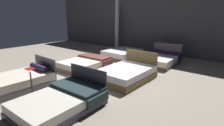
{
  "coord_description": "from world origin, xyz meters",
  "views": [
    {
      "loc": [
        4.71,
        -5.01,
        2.4
      ],
      "look_at": [
        0.38,
        0.3,
        0.49
      ],
      "focal_mm": 28.63,
      "sensor_mm": 36.0,
      "label": 1
    }
  ],
  "objects_px": {
    "bed_0": "(19,81)",
    "bed_5": "(160,59)",
    "bed_3": "(126,74)",
    "bed_4": "(123,54)",
    "price_sign": "(32,88)",
    "bed_2": "(85,64)",
    "support_pillar": "(117,23)",
    "bed_1": "(62,101)"
  },
  "relations": [
    {
      "from": "bed_2",
      "to": "bed_3",
      "type": "distance_m",
      "value": 2.29
    },
    {
      "from": "bed_2",
      "to": "support_pillar",
      "type": "relative_size",
      "value": 0.6
    },
    {
      "from": "bed_4",
      "to": "bed_1",
      "type": "bearing_deg",
      "value": -68.0
    },
    {
      "from": "bed_5",
      "to": "support_pillar",
      "type": "distance_m",
      "value": 4.61
    },
    {
      "from": "bed_0",
      "to": "bed_4",
      "type": "bearing_deg",
      "value": 91.57
    },
    {
      "from": "bed_2",
      "to": "bed_0",
      "type": "bearing_deg",
      "value": -91.99
    },
    {
      "from": "bed_2",
      "to": "support_pillar",
      "type": "xyz_separation_m",
      "value": [
        -1.73,
        4.57,
        1.55
      ]
    },
    {
      "from": "bed_1",
      "to": "support_pillar",
      "type": "xyz_separation_m",
      "value": [
        -3.97,
        7.45,
        1.53
      ]
    },
    {
      "from": "bed_1",
      "to": "support_pillar",
      "type": "relative_size",
      "value": 0.63
    },
    {
      "from": "bed_1",
      "to": "bed_5",
      "type": "bearing_deg",
      "value": 87.67
    },
    {
      "from": "bed_3",
      "to": "support_pillar",
      "type": "bearing_deg",
      "value": 131.58
    },
    {
      "from": "price_sign",
      "to": "support_pillar",
      "type": "distance_m",
      "value": 8.3
    },
    {
      "from": "bed_5",
      "to": "price_sign",
      "type": "bearing_deg",
      "value": -102.9
    },
    {
      "from": "bed_1",
      "to": "bed_4",
      "type": "xyz_separation_m",
      "value": [
        -2.2,
        5.7,
        -0.03
      ]
    },
    {
      "from": "bed_0",
      "to": "bed_5",
      "type": "bearing_deg",
      "value": 70.65
    },
    {
      "from": "bed_2",
      "to": "price_sign",
      "type": "relative_size",
      "value": 2.24
    },
    {
      "from": "bed_5",
      "to": "bed_1",
      "type": "bearing_deg",
      "value": -92.62
    },
    {
      "from": "bed_3",
      "to": "support_pillar",
      "type": "relative_size",
      "value": 0.61
    },
    {
      "from": "price_sign",
      "to": "bed_3",
      "type": "bearing_deg",
      "value": 69.33
    },
    {
      "from": "bed_4",
      "to": "support_pillar",
      "type": "bearing_deg",
      "value": 136.21
    },
    {
      "from": "bed_1",
      "to": "bed_3",
      "type": "xyz_separation_m",
      "value": [
        0.06,
        2.83,
        0.01
      ]
    },
    {
      "from": "bed_4",
      "to": "support_pillar",
      "type": "relative_size",
      "value": 0.59
    },
    {
      "from": "bed_1",
      "to": "bed_3",
      "type": "relative_size",
      "value": 1.03
    },
    {
      "from": "bed_5",
      "to": "support_pillar",
      "type": "bearing_deg",
      "value": 154.63
    },
    {
      "from": "bed_3",
      "to": "bed_5",
      "type": "distance_m",
      "value": 2.92
    },
    {
      "from": "bed_0",
      "to": "bed_5",
      "type": "relative_size",
      "value": 0.95
    },
    {
      "from": "bed_4",
      "to": "bed_5",
      "type": "bearing_deg",
      "value": 2.07
    },
    {
      "from": "support_pillar",
      "to": "bed_2",
      "type": "bearing_deg",
      "value": -69.23
    },
    {
      "from": "bed_2",
      "to": "bed_5",
      "type": "distance_m",
      "value": 3.65
    },
    {
      "from": "bed_1",
      "to": "support_pillar",
      "type": "bearing_deg",
      "value": 116.05
    },
    {
      "from": "bed_4",
      "to": "price_sign",
      "type": "bearing_deg",
      "value": -78.38
    },
    {
      "from": "support_pillar",
      "to": "price_sign",
      "type": "bearing_deg",
      "value": -69.36
    },
    {
      "from": "bed_2",
      "to": "price_sign",
      "type": "distance_m",
      "value": 3.29
    },
    {
      "from": "bed_0",
      "to": "bed_2",
      "type": "relative_size",
      "value": 1.01
    },
    {
      "from": "bed_2",
      "to": "bed_3",
      "type": "xyz_separation_m",
      "value": [
        2.29,
        -0.05,
        0.03
      ]
    },
    {
      "from": "bed_5",
      "to": "bed_0",
      "type": "bearing_deg",
      "value": -113.66
    },
    {
      "from": "bed_3",
      "to": "bed_5",
      "type": "height_order",
      "value": "bed_3"
    },
    {
      "from": "bed_2",
      "to": "support_pillar",
      "type": "distance_m",
      "value": 5.13
    },
    {
      "from": "bed_1",
      "to": "bed_4",
      "type": "bearing_deg",
      "value": 109.1
    },
    {
      "from": "bed_4",
      "to": "bed_3",
      "type": "bearing_deg",
      "value": -50.89
    },
    {
      "from": "bed_0",
      "to": "bed_1",
      "type": "relative_size",
      "value": 0.96
    },
    {
      "from": "bed_0",
      "to": "price_sign",
      "type": "height_order",
      "value": "price_sign"
    }
  ]
}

